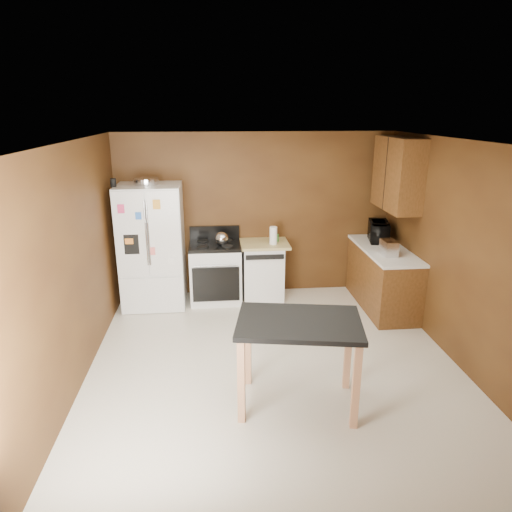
{
  "coord_description": "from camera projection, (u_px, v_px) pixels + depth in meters",
  "views": [
    {
      "loc": [
        -0.64,
        -4.62,
        2.81
      ],
      "look_at": [
        -0.13,
        0.85,
        1.04
      ],
      "focal_mm": 32.0,
      "sensor_mm": 36.0,
      "label": 1
    }
  ],
  "objects": [
    {
      "name": "green_canister",
      "position": [
        276.0,
        238.0,
        6.94
      ],
      "size": [
        0.1,
        0.1,
        0.11
      ],
      "primitive_type": "cylinder",
      "rotation": [
        0.0,
        0.0,
        0.04
      ],
      "color": "green",
      "rests_on": "dishwasher"
    },
    {
      "name": "right_cabinets",
      "position": [
        387.0,
        247.0,
        6.59
      ],
      "size": [
        0.63,
        1.58,
        2.45
      ],
      "color": "brown",
      "rests_on": "ground"
    },
    {
      "name": "toaster",
      "position": [
        389.0,
        248.0,
        6.23
      ],
      "size": [
        0.18,
        0.29,
        0.21
      ],
      "primitive_type": "cube",
      "rotation": [
        0.0,
        0.0,
        0.01
      ],
      "color": "silver",
      "rests_on": "right_cabinets"
    },
    {
      "name": "refrigerator",
      "position": [
        152.0,
        246.0,
        6.65
      ],
      "size": [
        0.9,
        0.8,
        1.8
      ],
      "color": "white",
      "rests_on": "ground"
    },
    {
      "name": "wall_right",
      "position": [
        461.0,
        255.0,
        5.1
      ],
      "size": [
        0.0,
        4.5,
        4.5
      ],
      "primitive_type": "plane",
      "rotation": [
        1.57,
        0.0,
        -1.57
      ],
      "color": "#553516",
      "rests_on": "ground"
    },
    {
      "name": "gas_range",
      "position": [
        216.0,
        271.0,
        6.92
      ],
      "size": [
        0.76,
        0.68,
        1.1
      ],
      "color": "white",
      "rests_on": "ground"
    },
    {
      "name": "floor",
      "position": [
        274.0,
        363.0,
        5.3
      ],
      "size": [
        4.5,
        4.5,
        0.0
      ],
      "primitive_type": "plane",
      "color": "beige",
      "rests_on": "ground"
    },
    {
      "name": "island",
      "position": [
        299.0,
        334.0,
        4.34
      ],
      "size": [
        1.29,
        0.97,
        0.91
      ],
      "color": "black",
      "rests_on": "ground"
    },
    {
      "name": "ceiling",
      "position": [
        277.0,
        142.0,
        4.53
      ],
      "size": [
        4.5,
        4.5,
        0.0
      ],
      "primitive_type": "plane",
      "rotation": [
        3.14,
        0.0,
        0.0
      ],
      "color": "white",
      "rests_on": "ground"
    },
    {
      "name": "pen_cup",
      "position": [
        113.0,
        183.0,
        6.2
      ],
      "size": [
        0.08,
        0.08,
        0.11
      ],
      "primitive_type": "cylinder",
      "color": "black",
      "rests_on": "refrigerator"
    },
    {
      "name": "wall_back",
      "position": [
        256.0,
        215.0,
        7.05
      ],
      "size": [
        4.2,
        0.0,
        4.2
      ],
      "primitive_type": "plane",
      "rotation": [
        1.57,
        0.0,
        0.0
      ],
      "color": "#553516",
      "rests_on": "ground"
    },
    {
      "name": "wall_front",
      "position": [
        324.0,
        377.0,
        2.78
      ],
      "size": [
        4.2,
        0.0,
        4.2
      ],
      "primitive_type": "plane",
      "rotation": [
        -1.57,
        0.0,
        0.0
      ],
      "color": "#553516",
      "rests_on": "ground"
    },
    {
      "name": "dishwasher",
      "position": [
        263.0,
        270.0,
        7.01
      ],
      "size": [
        0.78,
        0.63,
        0.89
      ],
      "color": "white",
      "rests_on": "ground"
    },
    {
      "name": "kettle",
      "position": [
        222.0,
        238.0,
        6.7
      ],
      "size": [
        0.2,
        0.2,
        0.2
      ],
      "primitive_type": "sphere",
      "color": "silver",
      "rests_on": "gas_range"
    },
    {
      "name": "wall_left",
      "position": [
        74.0,
        267.0,
        4.73
      ],
      "size": [
        0.0,
        4.5,
        4.5
      ],
      "primitive_type": "plane",
      "rotation": [
        1.57,
        0.0,
        1.57
      ],
      "color": "#553516",
      "rests_on": "ground"
    },
    {
      "name": "roasting_pan",
      "position": [
        146.0,
        181.0,
        6.4
      ],
      "size": [
        0.35,
        0.35,
        0.09
      ],
      "primitive_type": "cylinder",
      "color": "silver",
      "rests_on": "refrigerator"
    },
    {
      "name": "paper_towel",
      "position": [
        273.0,
        235.0,
        6.77
      ],
      "size": [
        0.11,
        0.11,
        0.26
      ],
      "primitive_type": "cylinder",
      "rotation": [
        0.0,
        0.0,
        -0.0
      ],
      "color": "white",
      "rests_on": "dishwasher"
    },
    {
      "name": "microwave",
      "position": [
        379.0,
        232.0,
        6.9
      ],
      "size": [
        0.43,
        0.55,
        0.27
      ],
      "primitive_type": "imported",
      "rotation": [
        0.0,
        0.0,
        1.36
      ],
      "color": "black",
      "rests_on": "right_cabinets"
    }
  ]
}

